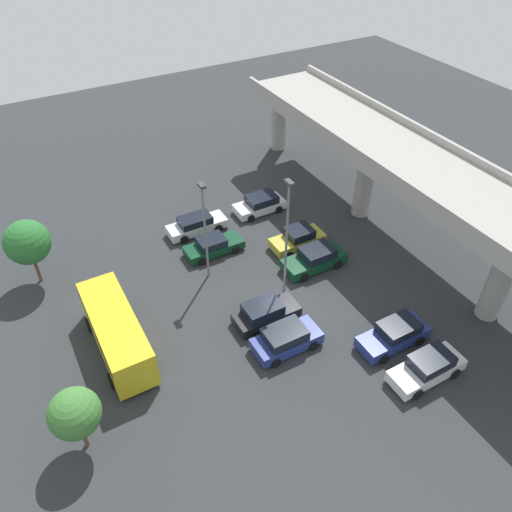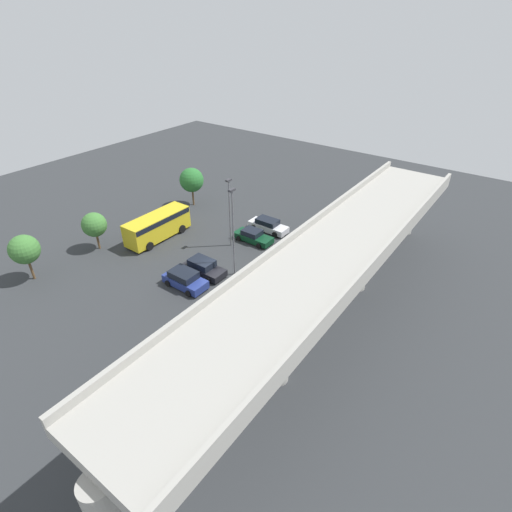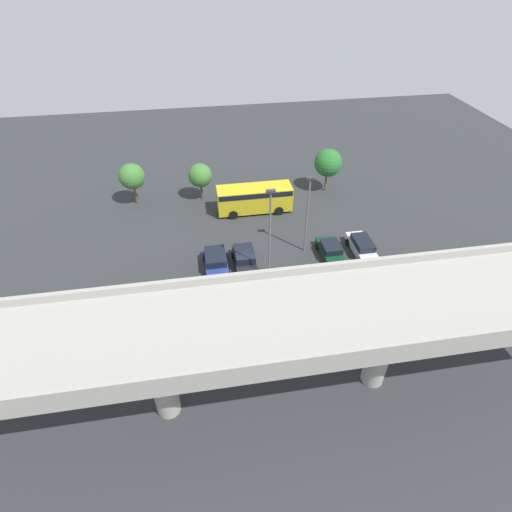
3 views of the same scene
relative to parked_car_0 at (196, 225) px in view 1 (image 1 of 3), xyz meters
name	(u,v)px [view 1 (image 1 of 3)]	position (x,y,z in m)	size (l,w,h in m)	color
ground_plane	(284,312)	(11.25, 1.46, -0.72)	(92.79, 92.79, 0.00)	#2D3033
highway_overpass	(434,187)	(11.25, 13.38, 5.67)	(42.57, 6.77, 8.04)	#9E9B93
parked_car_0	(196,225)	(0.00, 0.00, 0.00)	(1.98, 4.88, 1.51)	silver
parked_car_1	(213,246)	(3.09, 0.05, -0.08)	(2.05, 4.59, 1.40)	#0C381E
parked_car_2	(298,238)	(5.60, 6.21, 0.01)	(2.14, 4.32, 1.63)	gold
parked_car_3	(315,259)	(8.31, 5.96, 0.04)	(2.25, 4.83, 1.63)	#0C381E
parked_car_4	(265,313)	(11.28, -0.03, 0.01)	(2.13, 4.45, 1.54)	black
parked_car_5	(286,339)	(13.91, -0.04, 0.06)	(2.24, 4.39, 1.63)	navy
parked_car_6	(394,334)	(16.94, 6.14, 0.05)	(2.12, 4.72, 1.64)	navy
parked_car_7	(428,367)	(19.89, 6.12, 0.07)	(2.09, 4.80, 1.68)	silver
parked_car_8	(260,204)	(-0.10, 6.03, -0.01)	(2.21, 4.40, 1.50)	silver
shuttle_bus	(116,330)	(8.90, -9.24, 0.99)	(8.04, 2.80, 2.86)	gold
lamp_post_near_aisle	(205,225)	(5.30, -1.41, 3.88)	(0.70, 0.35, 7.83)	slate
lamp_post_mid_lot	(287,233)	(9.54, 2.52, 4.56)	(0.70, 0.35, 9.14)	slate
tree_front_left	(27,242)	(-0.16, -12.38, 2.81)	(3.16, 3.16, 5.12)	brown
tree_front_centre	(75,414)	(14.45, -12.80, 2.22)	(2.65, 2.65, 4.28)	brown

